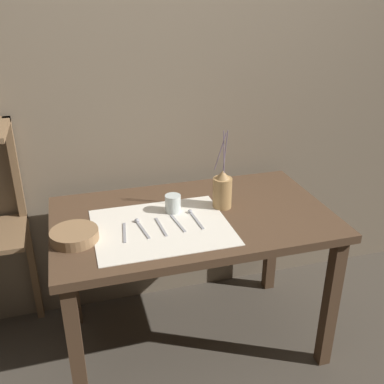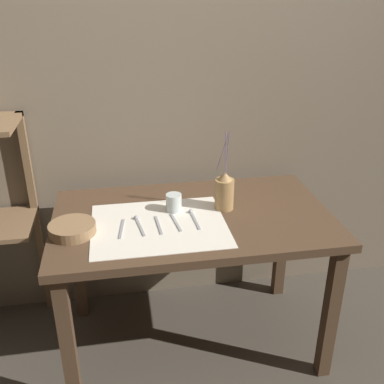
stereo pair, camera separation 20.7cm
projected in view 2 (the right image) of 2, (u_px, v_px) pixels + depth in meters
name	position (u px, v px, depth m)	size (l,w,h in m)	color
ground_plane	(193.00, 339.00, 2.44)	(12.00, 12.00, 0.00)	#473F35
stone_wall_back	(177.00, 100.00, 2.38)	(7.00, 0.06, 2.40)	#7A6B56
wooden_table	(193.00, 233.00, 2.16)	(1.31, 0.78, 0.77)	#4C3523
linen_cloth	(159.00, 225.00, 2.03)	(0.61, 0.50, 0.00)	silver
pitcher_with_flowers	(224.00, 192.00, 2.14)	(0.09, 0.09, 0.40)	#A87F4C
wooden_bowl	(72.00, 229.00, 1.95)	(0.20, 0.20, 0.05)	#8E6B47
glass_tumbler_near	(174.00, 203.00, 2.14)	(0.08, 0.08, 0.08)	silver
knife_center	(122.00, 229.00, 1.99)	(0.03, 0.17, 0.00)	#939399
spoon_outer	(138.00, 221.00, 2.05)	(0.04, 0.18, 0.02)	#939399
fork_outer	(158.00, 225.00, 2.02)	(0.02, 0.17, 0.00)	#939399
fork_inner	(176.00, 222.00, 2.04)	(0.03, 0.17, 0.00)	#939399
spoon_inner	(192.00, 215.00, 2.11)	(0.03, 0.18, 0.02)	#939399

